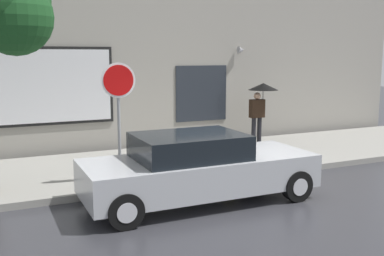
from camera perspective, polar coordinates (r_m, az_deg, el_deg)
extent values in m
plane|color=#333338|center=(9.45, 3.94, -8.85)|extent=(60.00, 60.00, 0.00)
cube|color=gray|center=(12.05, -2.90, -4.49)|extent=(20.00, 4.00, 0.15)
cube|color=#9E998E|center=(14.07, -6.87, 11.48)|extent=(20.00, 0.40, 7.00)
cube|color=black|center=(13.27, -17.88, 5.06)|extent=(3.70, 0.06, 2.20)
cube|color=silver|center=(13.24, -17.86, 5.05)|extent=(3.54, 0.03, 2.04)
cube|color=#262B33|center=(14.67, 1.21, 4.41)|extent=(1.80, 0.04, 1.80)
cone|color=#99999E|center=(15.17, 6.28, 9.81)|extent=(0.22, 0.24, 0.24)
cube|color=#B7BABF|center=(9.07, 1.01, -5.72)|extent=(4.68, 1.76, 0.66)
cube|color=black|center=(8.84, -0.34, -2.31)|extent=(2.11, 1.54, 0.48)
cylinder|color=black|center=(10.67, 7.85, -5.02)|extent=(0.64, 0.22, 0.64)
cylinder|color=silver|center=(10.67, 7.85, -5.02)|extent=(0.35, 0.24, 0.35)
cylinder|color=black|center=(9.40, 13.16, -7.14)|extent=(0.64, 0.22, 0.64)
cylinder|color=silver|center=(9.40, 13.16, -7.14)|extent=(0.35, 0.24, 0.35)
cylinder|color=black|center=(9.31, -11.26, -7.23)|extent=(0.64, 0.22, 0.64)
cylinder|color=silver|center=(9.31, -11.26, -7.23)|extent=(0.35, 0.24, 0.35)
cylinder|color=black|center=(7.82, -8.46, -10.37)|extent=(0.64, 0.22, 0.64)
cylinder|color=silver|center=(7.82, -8.46, -10.37)|extent=(0.35, 0.24, 0.35)
cylinder|color=yellow|center=(11.66, 4.84, -2.89)|extent=(0.22, 0.22, 0.68)
sphere|color=gold|center=(11.60, 4.86, -1.26)|extent=(0.23, 0.23, 0.23)
cylinder|color=gold|center=(11.52, 5.23, -2.88)|extent=(0.09, 0.12, 0.09)
cylinder|color=gold|center=(11.79, 4.46, -2.59)|extent=(0.09, 0.12, 0.09)
cylinder|color=yellow|center=(11.73, 4.82, -4.36)|extent=(0.30, 0.30, 0.06)
cylinder|color=black|center=(14.47, 7.82, -0.30)|extent=(0.14, 0.14, 0.82)
cylinder|color=black|center=(14.59, 8.53, -0.24)|extent=(0.14, 0.14, 0.82)
cube|color=black|center=(14.43, 8.24, 2.46)|extent=(0.48, 0.22, 0.58)
sphere|color=tan|center=(14.39, 8.28, 4.04)|extent=(0.22, 0.22, 0.22)
cylinder|color=#4C4C51|center=(14.52, 8.98, 3.48)|extent=(0.02, 0.02, 0.90)
cone|color=black|center=(14.49, 9.02, 5.21)|extent=(0.96, 0.96, 0.22)
sphere|color=#19471E|center=(9.45, -21.59, 12.95)|extent=(1.48, 1.48, 1.48)
cylinder|color=gray|center=(9.93, -9.24, 0.53)|extent=(0.07, 0.07, 2.60)
cylinder|color=white|center=(9.80, -9.32, 5.99)|extent=(0.76, 0.02, 0.76)
cylinder|color=red|center=(9.78, -9.30, 5.99)|extent=(0.66, 0.02, 0.66)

